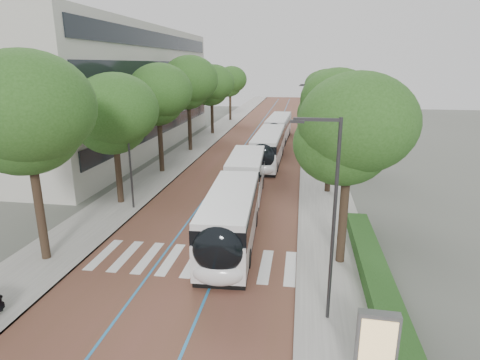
# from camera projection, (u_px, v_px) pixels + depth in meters

# --- Properties ---
(ground) EXTENTS (160.00, 160.00, 0.00)m
(ground) POSITION_uv_depth(u_px,v_px,m) (185.00, 270.00, 19.97)
(ground) COLOR #51544C
(ground) RESTS_ON ground
(road) EXTENTS (11.00, 140.00, 0.02)m
(road) POSITION_uv_depth(u_px,v_px,m) (263.00, 135.00, 57.94)
(road) COLOR brown
(road) RESTS_ON ground
(sidewalk_left) EXTENTS (4.00, 140.00, 0.12)m
(sidewalk_left) POSITION_uv_depth(u_px,v_px,m) (212.00, 133.00, 59.02)
(sidewalk_left) COLOR gray
(sidewalk_left) RESTS_ON ground
(sidewalk_right) EXTENTS (4.00, 140.00, 0.12)m
(sidewalk_right) POSITION_uv_depth(u_px,v_px,m) (316.00, 136.00, 56.82)
(sidewalk_right) COLOR gray
(sidewalk_right) RESTS_ON ground
(kerb_left) EXTENTS (0.20, 140.00, 0.14)m
(kerb_left) POSITION_uv_depth(u_px,v_px,m) (225.00, 134.00, 58.74)
(kerb_left) COLOR gray
(kerb_left) RESTS_ON ground
(kerb_right) EXTENTS (0.20, 140.00, 0.14)m
(kerb_right) POSITION_uv_depth(u_px,v_px,m) (302.00, 136.00, 57.10)
(kerb_right) COLOR gray
(kerb_right) RESTS_ON ground
(zebra_crossing) EXTENTS (10.55, 3.60, 0.01)m
(zebra_crossing) POSITION_uv_depth(u_px,v_px,m) (194.00, 261.00, 20.88)
(zebra_crossing) COLOR silver
(zebra_crossing) RESTS_ON ground
(lane_line_left) EXTENTS (0.12, 126.00, 0.01)m
(lane_line_left) POSITION_uv_depth(u_px,v_px,m) (252.00, 135.00, 58.17)
(lane_line_left) COLOR #226FAC
(lane_line_left) RESTS_ON road
(lane_line_right) EXTENTS (0.12, 126.00, 0.01)m
(lane_line_right) POSITION_uv_depth(u_px,v_px,m) (274.00, 135.00, 57.70)
(lane_line_right) COLOR #226FAC
(lane_line_right) RESTS_ON road
(office_building) EXTENTS (18.11, 40.00, 14.00)m
(office_building) POSITION_uv_depth(u_px,v_px,m) (91.00, 89.00, 47.46)
(office_building) COLOR #B6B4A9
(office_building) RESTS_ON ground
(hedge) EXTENTS (1.20, 14.00, 0.80)m
(hedge) POSITION_uv_depth(u_px,v_px,m) (375.00, 275.00, 18.49)
(hedge) COLOR #1F4518
(hedge) RESTS_ON sidewalk_right
(streetlight_near) EXTENTS (1.82, 0.20, 8.00)m
(streetlight_near) POSITION_uv_depth(u_px,v_px,m) (330.00, 207.00, 14.81)
(streetlight_near) COLOR #2E2D30
(streetlight_near) RESTS_ON sidewalk_right
(streetlight_far) EXTENTS (1.82, 0.20, 8.00)m
(streetlight_far) POSITION_uv_depth(u_px,v_px,m) (314.00, 119.00, 38.54)
(streetlight_far) COLOR #2E2D30
(streetlight_far) RESTS_ON sidewalk_right
(lamp_post_left) EXTENTS (0.14, 0.14, 8.00)m
(lamp_post_left) POSITION_uv_depth(u_px,v_px,m) (129.00, 152.00, 27.31)
(lamp_post_left) COLOR #2E2D30
(lamp_post_left) RESTS_ON sidewalk_left
(trees_left) EXTENTS (6.34, 60.84, 10.30)m
(trees_left) POSITION_uv_depth(u_px,v_px,m) (177.00, 93.00, 41.58)
(trees_left) COLOR black
(trees_left) RESTS_ON ground
(trees_right) EXTENTS (5.51, 47.19, 9.08)m
(trees_right) POSITION_uv_depth(u_px,v_px,m) (328.00, 102.00, 35.60)
(trees_right) COLOR black
(trees_right) RESTS_ON ground
(lead_bus) EXTENTS (3.42, 18.50, 3.20)m
(lead_bus) POSITION_uv_depth(u_px,v_px,m) (238.00, 198.00, 25.76)
(lead_bus) COLOR black
(lead_bus) RESTS_ON ground
(bus_queued_0) EXTENTS (2.71, 12.43, 3.20)m
(bus_queued_0) POSITION_uv_depth(u_px,v_px,m) (268.00, 148.00, 40.89)
(bus_queued_0) COLOR silver
(bus_queued_0) RESTS_ON ground
(bus_queued_1) EXTENTS (2.97, 12.48, 3.20)m
(bus_queued_1) POSITION_uv_depth(u_px,v_px,m) (278.00, 129.00, 53.30)
(bus_queued_1) COLOR silver
(bus_queued_1) RESTS_ON ground
(ad_panel) EXTENTS (1.26, 0.50, 2.60)m
(ad_panel) POSITION_uv_depth(u_px,v_px,m) (376.00, 348.00, 12.33)
(ad_panel) COLOR #59595B
(ad_panel) RESTS_ON sidewalk_right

